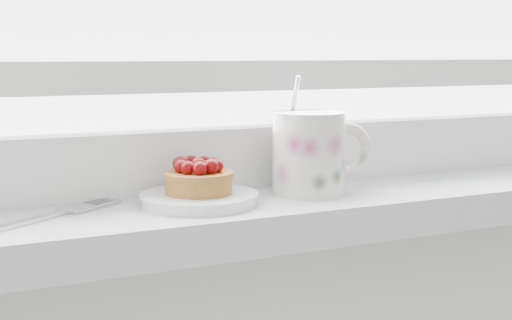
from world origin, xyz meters
TOP-DOWN VIEW (x-y plane):
  - saucer at (-0.02, 1.88)m, footprint 0.12×0.12m
  - raspberry_tart at (-0.02, 1.88)m, footprint 0.07×0.07m
  - floral_mug at (0.12, 1.88)m, footprint 0.12×0.09m
  - fork at (-0.18, 1.88)m, footprint 0.19×0.14m

SIDE VIEW (x-z plane):
  - fork at x=-0.18m, z-range 0.94..0.94m
  - saucer at x=-0.02m, z-range 0.94..0.95m
  - raspberry_tart at x=-0.02m, z-range 0.95..0.99m
  - floral_mug at x=0.12m, z-range 0.92..1.05m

